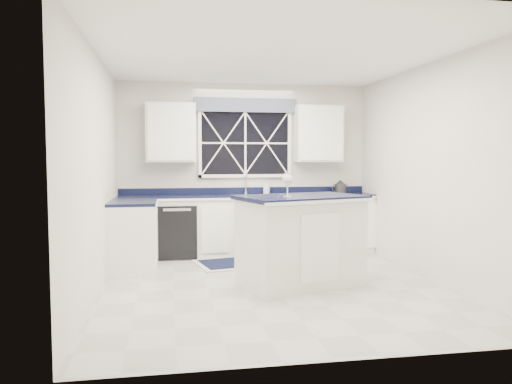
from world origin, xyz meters
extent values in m
plane|color=#AFAFAB|center=(0.00, 0.00, 0.00)|extent=(4.50, 4.50, 0.00)
cube|color=beige|center=(0.00, 2.25, 1.35)|extent=(4.00, 0.10, 2.70)
cube|color=white|center=(0.00, 1.95, 0.45)|extent=(3.98, 0.60, 0.90)
cube|color=white|center=(-1.70, 1.15, 0.45)|extent=(0.60, 1.00, 0.90)
cube|color=black|center=(0.00, 1.95, 0.92)|extent=(3.98, 0.64, 0.04)
cube|color=black|center=(-1.10, 1.95, 0.41)|extent=(0.60, 0.58, 0.82)
cube|color=black|center=(0.00, 2.22, 1.75)|extent=(1.40, 0.02, 1.00)
cube|color=slate|center=(0.00, 2.16, 2.35)|extent=(1.65, 0.04, 0.22)
cube|color=white|center=(-1.18, 2.08, 1.90)|extent=(0.75, 0.34, 0.90)
cube|color=white|center=(1.18, 2.08, 1.90)|extent=(0.75, 0.34, 0.90)
cylinder|color=#B3B2B5|center=(0.00, 2.17, 0.96)|extent=(0.05, 0.05, 0.04)
cylinder|color=#B3B2B5|center=(0.00, 2.17, 1.10)|extent=(0.02, 0.02, 0.28)
cylinder|color=#B3B2B5|center=(0.00, 2.08, 1.23)|extent=(0.02, 0.18, 0.02)
cube|color=white|center=(0.33, -0.01, 0.51)|extent=(1.54, 1.17, 1.03)
cube|color=black|center=(0.33, -0.01, 1.05)|extent=(1.63, 1.25, 0.05)
cube|color=#BBBBB6|center=(-0.15, 1.32, 0.01)|extent=(1.50, 1.09, 0.01)
cube|color=black|center=(-0.15, 1.32, 0.02)|extent=(1.33, 0.92, 0.01)
cylinder|color=#302F32|center=(1.54, 2.03, 1.02)|extent=(0.23, 0.23, 0.15)
cone|color=#302F32|center=(1.54, 2.03, 1.13)|extent=(0.19, 0.19, 0.07)
torus|color=#302F32|center=(1.44, 2.00, 1.03)|extent=(0.13, 0.05, 0.13)
cylinder|color=#302F32|center=(1.64, 2.06, 1.04)|extent=(0.08, 0.04, 0.10)
cylinder|color=white|center=(0.13, -0.14, 1.08)|extent=(0.09, 0.09, 0.01)
cylinder|color=white|center=(0.13, -0.14, 1.15)|extent=(0.01, 0.01, 0.14)
ellipsoid|color=white|center=(0.13, -0.14, 1.27)|extent=(0.12, 0.12, 0.14)
cylinder|color=#EDD47D|center=(0.13, -0.14, 1.25)|extent=(0.10, 0.10, 0.06)
imported|color=silver|center=(0.34, 2.15, 1.04)|extent=(0.12, 0.12, 0.20)
camera|label=1|loc=(-1.21, -5.72, 1.53)|focal=35.00mm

